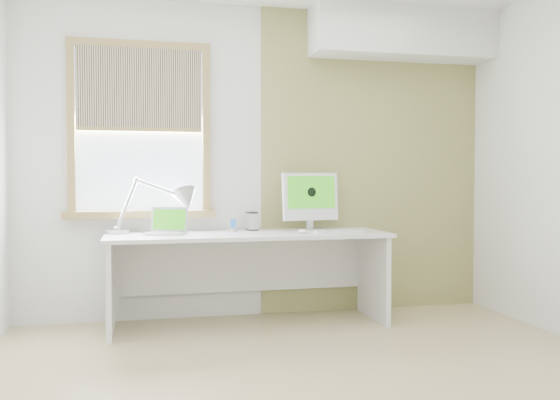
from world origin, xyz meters
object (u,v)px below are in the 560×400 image
object	(u,v)px
desk	(247,257)
imac	(310,198)
laptop	(167,227)
desk_lamp	(173,204)
external_drive	(252,221)

from	to	relation	value
desk	imac	distance (m)	0.73
laptop	imac	world-z (taller)	imac
desk_lamp	imac	world-z (taller)	imac
desk_lamp	imac	xyz separation A→B (m)	(1.12, 0.00, 0.04)
desk	desk_lamp	size ratio (longest dim) A/B	2.83
laptop	imac	size ratio (longest dim) A/B	0.71
external_drive	desk	bearing A→B (deg)	-112.64
laptop	external_drive	distance (m)	0.72
desk_lamp	imac	distance (m)	1.12
desk_lamp	external_drive	size ratio (longest dim) A/B	5.13
desk_lamp	external_drive	bearing A→B (deg)	6.44
desk	imac	world-z (taller)	imac
desk_lamp	desk	bearing A→B (deg)	-9.63
desk	imac	xyz separation A→B (m)	(0.55, 0.10, 0.46)
desk	desk_lamp	xyz separation A→B (m)	(-0.57, 0.10, 0.43)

